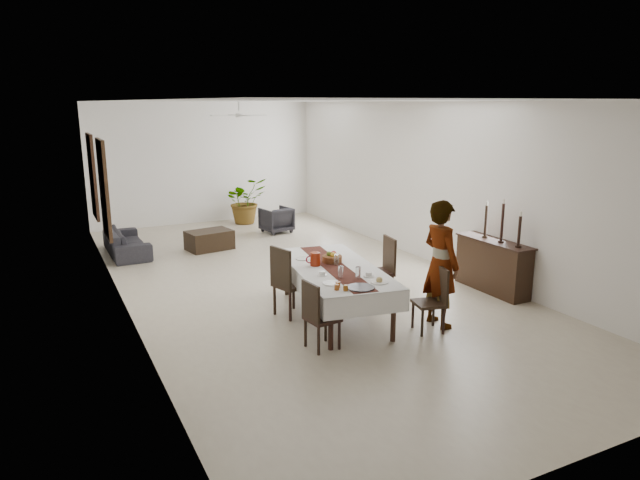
# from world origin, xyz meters

# --- Properties ---
(floor) EXTENTS (6.00, 12.00, 0.00)m
(floor) POSITION_xyz_m (0.00, 0.00, 0.00)
(floor) COLOR beige
(floor) RESTS_ON ground
(ceiling) EXTENTS (6.00, 12.00, 0.02)m
(ceiling) POSITION_xyz_m (0.00, 0.00, 3.20)
(ceiling) COLOR silver
(ceiling) RESTS_ON wall_back
(wall_back) EXTENTS (6.00, 0.02, 3.20)m
(wall_back) POSITION_xyz_m (0.00, 6.00, 1.60)
(wall_back) COLOR white
(wall_back) RESTS_ON floor
(wall_front) EXTENTS (6.00, 0.02, 3.20)m
(wall_front) POSITION_xyz_m (0.00, -6.00, 1.60)
(wall_front) COLOR white
(wall_front) RESTS_ON floor
(wall_left) EXTENTS (0.02, 12.00, 3.20)m
(wall_left) POSITION_xyz_m (-3.00, 0.00, 1.60)
(wall_left) COLOR white
(wall_left) RESTS_ON floor
(wall_right) EXTENTS (0.02, 12.00, 3.20)m
(wall_right) POSITION_xyz_m (3.00, 0.00, 1.60)
(wall_right) COLOR white
(wall_right) RESTS_ON floor
(dining_table_top) EXTENTS (1.38, 2.57, 0.05)m
(dining_table_top) POSITION_xyz_m (-0.20, -1.79, 0.74)
(dining_table_top) COLOR black
(dining_table_top) RESTS_ON table_leg_fl
(table_leg_fl) EXTENTS (0.08, 0.08, 0.71)m
(table_leg_fl) POSITION_xyz_m (-0.82, -2.86, 0.36)
(table_leg_fl) COLOR black
(table_leg_fl) RESTS_ON floor
(table_leg_fr) EXTENTS (0.08, 0.08, 0.71)m
(table_leg_fr) POSITION_xyz_m (0.06, -3.00, 0.36)
(table_leg_fr) COLOR black
(table_leg_fr) RESTS_ON floor
(table_leg_bl) EXTENTS (0.08, 0.08, 0.71)m
(table_leg_bl) POSITION_xyz_m (-0.46, -0.57, 0.36)
(table_leg_bl) COLOR black
(table_leg_bl) RESTS_ON floor
(table_leg_br) EXTENTS (0.08, 0.08, 0.71)m
(table_leg_br) POSITION_xyz_m (0.42, -0.71, 0.36)
(table_leg_br) COLOR black
(table_leg_br) RESTS_ON floor
(tablecloth_top) EXTENTS (1.59, 2.78, 0.01)m
(tablecloth_top) POSITION_xyz_m (-0.20, -1.79, 0.77)
(tablecloth_top) COLOR silver
(tablecloth_top) RESTS_ON dining_table_top
(tablecloth_drape_left) EXTENTS (0.42, 2.59, 0.31)m
(tablecloth_drape_left) POSITION_xyz_m (-0.79, -1.70, 0.62)
(tablecloth_drape_left) COLOR silver
(tablecloth_drape_left) RESTS_ON dining_table_top
(tablecloth_drape_right) EXTENTS (0.42, 2.59, 0.31)m
(tablecloth_drape_right) POSITION_xyz_m (0.39, -1.88, 0.62)
(tablecloth_drape_right) COLOR white
(tablecloth_drape_right) RESTS_ON dining_table_top
(tablecloth_drape_near) EXTENTS (1.19, 0.20, 0.31)m
(tablecloth_drape_near) POSITION_xyz_m (-0.40, -3.08, 0.62)
(tablecloth_drape_near) COLOR white
(tablecloth_drape_near) RESTS_ON dining_table_top
(tablecloth_drape_far) EXTENTS (1.19, 0.20, 0.31)m
(tablecloth_drape_far) POSITION_xyz_m (0.00, -0.50, 0.62)
(tablecloth_drape_far) COLOR white
(tablecloth_drape_far) RESTS_ON dining_table_top
(table_runner) EXTENTS (0.75, 2.57, 0.00)m
(table_runner) POSITION_xyz_m (-0.20, -1.79, 0.78)
(table_runner) COLOR #552218
(table_runner) RESTS_ON tablecloth_top
(red_pitcher) EXTENTS (0.17, 0.17, 0.20)m
(red_pitcher) POSITION_xyz_m (-0.43, -1.60, 0.88)
(red_pitcher) COLOR maroon
(red_pitcher) RESTS_ON tablecloth_top
(pitcher_handle) EXTENTS (0.12, 0.04, 0.12)m
(pitcher_handle) POSITION_xyz_m (-0.52, -1.58, 0.88)
(pitcher_handle) COLOR maroon
(pitcher_handle) RESTS_ON red_pitcher
(wine_glass_near) EXTENTS (0.07, 0.07, 0.17)m
(wine_glass_near) POSITION_xyz_m (-0.18, -2.46, 0.86)
(wine_glass_near) COLOR white
(wine_glass_near) RESTS_ON tablecloth_top
(wine_glass_mid) EXTENTS (0.07, 0.07, 0.17)m
(wine_glass_mid) POSITION_xyz_m (-0.39, -2.32, 0.86)
(wine_glass_mid) COLOR white
(wine_glass_mid) RESTS_ON tablecloth_top
(wine_glass_far) EXTENTS (0.07, 0.07, 0.17)m
(wine_glass_far) POSITION_xyz_m (-0.14, -1.74, 0.86)
(wine_glass_far) COLOR white
(wine_glass_far) RESTS_ON tablecloth_top
(teacup_right) EXTENTS (0.09, 0.09, 0.06)m
(teacup_right) POSITION_xyz_m (0.00, -2.44, 0.80)
(teacup_right) COLOR white
(teacup_right) RESTS_ON saucer_right
(saucer_right) EXTENTS (0.15, 0.15, 0.01)m
(saucer_right) POSITION_xyz_m (0.00, -2.44, 0.78)
(saucer_right) COLOR silver
(saucer_right) RESTS_ON tablecloth_top
(teacup_left) EXTENTS (0.09, 0.09, 0.06)m
(teacup_left) POSITION_xyz_m (-0.56, -2.09, 0.80)
(teacup_left) COLOR white
(teacup_left) RESTS_ON saucer_left
(saucer_left) EXTENTS (0.15, 0.15, 0.01)m
(saucer_left) POSITION_xyz_m (-0.56, -2.09, 0.78)
(saucer_left) COLOR white
(saucer_left) RESTS_ON tablecloth_top
(plate_near_right) EXTENTS (0.24, 0.24, 0.02)m
(plate_near_right) POSITION_xyz_m (-0.01, -2.74, 0.78)
(plate_near_right) COLOR white
(plate_near_right) RESTS_ON tablecloth_top
(bread_near_right) EXTENTS (0.09, 0.09, 0.09)m
(bread_near_right) POSITION_xyz_m (-0.01, -2.74, 0.81)
(bread_near_right) COLOR tan
(bread_near_right) RESTS_ON plate_near_right
(plate_near_left) EXTENTS (0.24, 0.24, 0.02)m
(plate_near_left) POSITION_xyz_m (-0.62, -2.49, 0.78)
(plate_near_left) COLOR white
(plate_near_left) RESTS_ON tablecloth_top
(plate_far_left) EXTENTS (0.24, 0.24, 0.02)m
(plate_far_left) POSITION_xyz_m (-0.44, -1.18, 0.78)
(plate_far_left) COLOR silver
(plate_far_left) RESTS_ON tablecloth_top
(serving_tray) EXTENTS (0.37, 0.37, 0.02)m
(serving_tray) POSITION_xyz_m (-0.37, -2.84, 0.78)
(serving_tray) COLOR #434348
(serving_tray) RESTS_ON tablecloth_top
(jam_jar_a) EXTENTS (0.07, 0.07, 0.08)m
(jam_jar_a) POSITION_xyz_m (-0.59, -2.84, 0.81)
(jam_jar_a) COLOR #8E4F14
(jam_jar_a) RESTS_ON tablecloth_top
(jam_jar_b) EXTENTS (0.07, 0.07, 0.08)m
(jam_jar_b) POSITION_xyz_m (-0.68, -2.76, 0.81)
(jam_jar_b) COLOR #954915
(jam_jar_b) RESTS_ON tablecloth_top
(jam_jar_c) EXTENTS (0.07, 0.07, 0.08)m
(jam_jar_c) POSITION_xyz_m (-0.62, -2.67, 0.81)
(jam_jar_c) COLOR #9A4916
(jam_jar_c) RESTS_ON tablecloth_top
(fruit_basket) EXTENTS (0.31, 0.31, 0.10)m
(fruit_basket) POSITION_xyz_m (-0.11, -1.54, 0.82)
(fruit_basket) COLOR brown
(fruit_basket) RESTS_ON tablecloth_top
(fruit_red) EXTENTS (0.09, 0.09, 0.09)m
(fruit_red) POSITION_xyz_m (-0.08, -1.53, 0.90)
(fruit_red) COLOR #A41710
(fruit_red) RESTS_ON fruit_basket
(fruit_green) EXTENTS (0.08, 0.08, 0.08)m
(fruit_green) POSITION_xyz_m (-0.15, -1.51, 0.90)
(fruit_green) COLOR #567723
(fruit_green) RESTS_ON fruit_basket
(fruit_yellow) EXTENTS (0.09, 0.09, 0.09)m
(fruit_yellow) POSITION_xyz_m (-0.12, -1.59, 0.90)
(fruit_yellow) COLOR yellow
(fruit_yellow) RESTS_ON fruit_basket
(chair_right_near_seat) EXTENTS (0.47, 0.47, 0.04)m
(chair_right_near_seat) POSITION_xyz_m (0.70, -2.92, 0.41)
(chair_right_near_seat) COLOR black
(chair_right_near_seat) RESTS_ON chair_right_near_leg_fl
(chair_right_near_leg_fl) EXTENTS (0.05, 0.05, 0.39)m
(chair_right_near_leg_fl) POSITION_xyz_m (0.83, -3.12, 0.20)
(chair_right_near_leg_fl) COLOR black
(chair_right_near_leg_fl) RESTS_ON floor
(chair_right_near_leg_fr) EXTENTS (0.05, 0.05, 0.39)m
(chair_right_near_leg_fr) POSITION_xyz_m (0.90, -2.80, 0.20)
(chair_right_near_leg_fr) COLOR black
(chair_right_near_leg_fr) RESTS_ON floor
(chair_right_near_leg_bl) EXTENTS (0.05, 0.05, 0.39)m
(chair_right_near_leg_bl) POSITION_xyz_m (0.51, -3.05, 0.20)
(chair_right_near_leg_bl) COLOR black
(chair_right_near_leg_bl) RESTS_ON floor
(chair_right_near_leg_br) EXTENTS (0.05, 0.05, 0.39)m
(chair_right_near_leg_br) POSITION_xyz_m (0.58, -2.73, 0.20)
(chair_right_near_leg_br) COLOR black
(chair_right_near_leg_br) RESTS_ON floor
(chair_right_near_back) EXTENTS (0.12, 0.39, 0.50)m
(chair_right_near_back) POSITION_xyz_m (0.88, -2.96, 0.68)
(chair_right_near_back) COLOR black
(chair_right_near_back) RESTS_ON chair_right_near_seat
(chair_right_far_seat) EXTENTS (0.50, 0.50, 0.05)m
(chair_right_far_seat) POSITION_xyz_m (0.78, -1.47, 0.46)
(chair_right_far_seat) COLOR black
(chair_right_far_seat) RESTS_ON chair_right_far_leg_fl
(chair_right_far_leg_fl) EXTENTS (0.05, 0.05, 0.44)m
(chair_right_far_leg_fl) POSITION_xyz_m (0.93, -1.67, 0.22)
(chair_right_far_leg_fl) COLOR black
(chair_right_far_leg_fl) RESTS_ON floor
(chair_right_far_leg_fr) EXTENTS (0.05, 0.05, 0.44)m
(chair_right_far_leg_fr) POSITION_xyz_m (0.98, -1.32, 0.22)
(chair_right_far_leg_fr) COLOR black
(chair_right_far_leg_fr) RESTS_ON floor
(chair_right_far_leg_bl) EXTENTS (0.05, 0.05, 0.44)m
(chair_right_far_leg_bl) POSITION_xyz_m (0.57, -1.62, 0.22)
(chair_right_far_leg_bl) COLOR black
(chair_right_far_leg_bl) RESTS_ON floor
(chair_right_far_leg_br) EXTENTS (0.05, 0.05, 0.44)m
(chair_right_far_leg_br) POSITION_xyz_m (0.62, -1.26, 0.22)
(chair_right_far_leg_br) COLOR black
(chair_right_far_leg_br) RESTS_ON floor
(chair_right_far_back) EXTENTS (0.11, 0.44, 0.56)m
(chair_right_far_back) POSITION_xyz_m (0.97, -1.50, 0.76)
(chair_right_far_back) COLOR black
(chair_right_far_back) RESTS_ON chair_right_far_seat
(chair_left_near_seat) EXTENTS (0.44, 0.44, 0.04)m
(chair_left_near_seat) POSITION_xyz_m (-0.90, -2.77, 0.41)
(chair_left_near_seat) COLOR black
(chair_left_near_seat) RESTS_ON chair_left_near_leg_fl
(chair_left_near_leg_fl) EXTENTS (0.04, 0.04, 0.39)m
(chair_left_near_leg_fl) POSITION_xyz_m (-1.08, -2.62, 0.19)
(chair_left_near_leg_fl) COLOR black
(chair_left_near_leg_fl) RESTS_ON floor
(chair_left_near_leg_fr) EXTENTS (0.04, 0.04, 0.39)m
(chair_left_near_leg_fr) POSITION_xyz_m (-1.04, -2.95, 0.19)
(chair_left_near_leg_fr) COLOR black
(chair_left_near_leg_fr) RESTS_ON floor
(chair_left_near_leg_bl) EXTENTS (0.04, 0.04, 0.39)m
(chair_left_near_leg_bl) POSITION_xyz_m (-0.76, -2.59, 0.19)
(chair_left_near_leg_bl) COLOR black
(chair_left_near_leg_bl) RESTS_ON floor
(chair_left_near_leg_br) EXTENTS (0.04, 0.04, 0.39)m
(chair_left_near_leg_br) POSITION_xyz_m (-0.72, -2.91, 0.19)
(chair_left_near_leg_br) COLOR black
(chair_left_near_leg_br) RESTS_ON floor
(chair_left_near_back) EXTENTS (0.08, 0.40, 0.50)m
(chair_left_near_back) POSITION_xyz_m (-1.08, -2.79, 0.68)
(chair_left_near_back) COLOR black
(chair_left_near_back) RESTS_ON chair_left_near_seat
(chair_left_far_seat) EXTENTS (0.57, 0.57, 0.05)m
(chair_left_far_seat) POSITION_xyz_m (-0.76, -1.47, 0.48)
(chair_left_far_seat) COLOR black
(chair_left_far_seat) RESTS_ON chair_left_far_leg_fl
(chair_left_far_leg_fl) EXTENTS (0.06, 0.06, 0.46)m
(chair_left_far_leg_fl) POSITION_xyz_m (-1.00, -1.34, 0.23)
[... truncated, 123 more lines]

